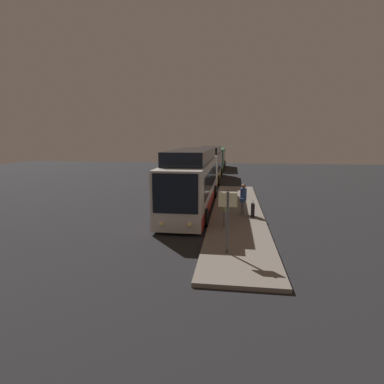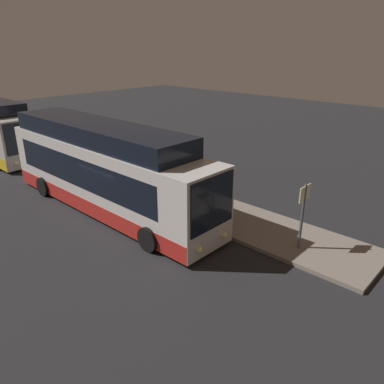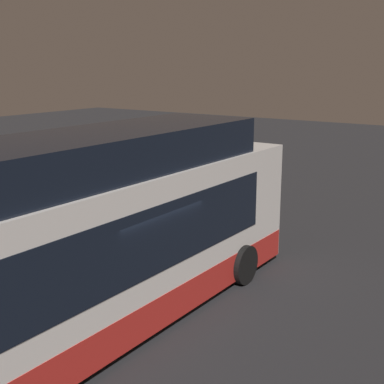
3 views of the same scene
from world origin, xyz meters
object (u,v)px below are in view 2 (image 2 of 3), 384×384
(passenger_boarding, at_px, (221,198))
(passenger_waiting, at_px, (187,177))
(bus_lead, at_px, (105,172))
(suitcase, at_px, (203,189))
(sign_post, at_px, (303,208))

(passenger_boarding, height_order, passenger_waiting, passenger_waiting)
(bus_lead, bearing_deg, suitcase, 57.38)
(suitcase, bearing_deg, passenger_boarding, -33.21)
(passenger_boarding, distance_m, passenger_waiting, 3.04)
(bus_lead, height_order, passenger_boarding, bus_lead)
(passenger_boarding, distance_m, suitcase, 2.86)
(passenger_boarding, distance_m, sign_post, 3.67)
(passenger_waiting, distance_m, suitcase, 1.00)
(suitcase, distance_m, sign_post, 6.23)
(passenger_waiting, height_order, suitcase, passenger_waiting)
(passenger_boarding, xyz_separation_m, passenger_waiting, (-2.88, 0.97, -0.01))
(passenger_boarding, xyz_separation_m, suitcase, (-2.33, 1.53, -0.63))
(passenger_boarding, relative_size, suitcase, 1.84)
(suitcase, bearing_deg, passenger_waiting, -134.63)
(sign_post, bearing_deg, passenger_boarding, -177.74)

